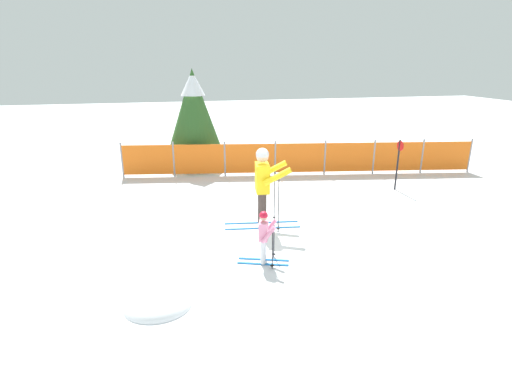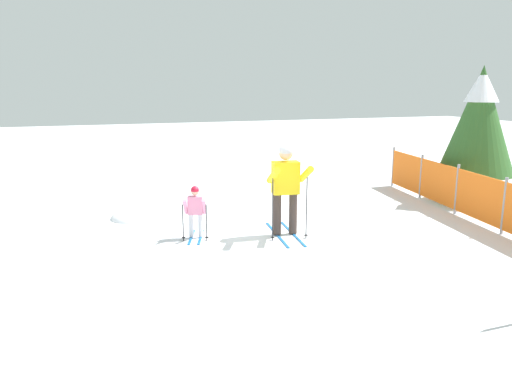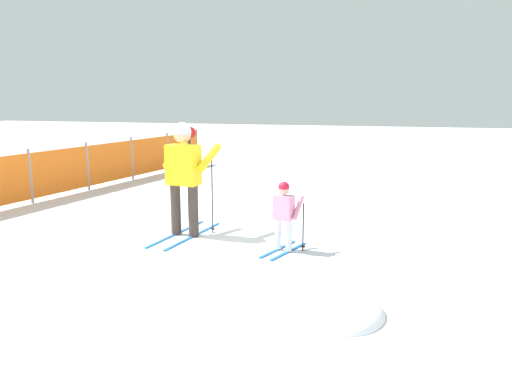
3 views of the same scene
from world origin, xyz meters
TOP-DOWN VIEW (x-y plane):
  - ground_plane at (0.00, 0.00)m, footprint 60.00×60.00m
  - skier_adult at (0.11, 0.27)m, footprint 1.73×0.83m
  - skier_child at (-0.30, -1.41)m, footprint 0.97×0.56m
  - conifer_far at (-0.92, 5.82)m, footprint 1.80×1.80m
  - snow_mound at (-2.22, -2.41)m, footprint 1.03×0.87m

SIDE VIEW (x-z plane):
  - ground_plane at x=0.00m, z-range 0.00..0.00m
  - snow_mound at x=-2.22m, z-range -0.21..0.21m
  - skier_child at x=-0.30m, z-range 0.08..1.09m
  - skier_adult at x=0.11m, z-range 0.18..1.98m
  - conifer_far at x=-0.92m, z-range 0.39..3.74m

